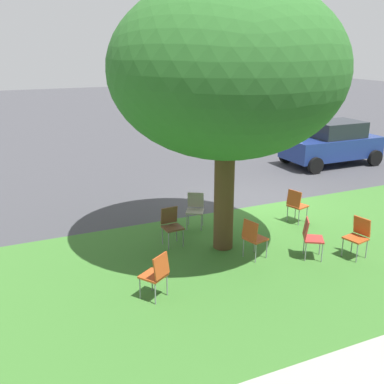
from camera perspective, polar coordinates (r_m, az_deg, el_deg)
name	(u,v)px	position (r m, az deg, el deg)	size (l,w,h in m)	color
ground	(256,203)	(13.21, 8.04, -1.42)	(80.00, 80.00, 0.00)	#424247
grass_verge	(330,246)	(10.84, 17.03, -6.50)	(48.00, 6.00, 0.01)	#3D752D
street_tree	(227,71)	(9.39, 4.43, 15.02)	(4.82, 4.82, 5.67)	brown
chair_0	(253,236)	(9.67, 7.75, -5.54)	(0.51, 0.51, 0.88)	#C64C1E
chair_1	(156,273)	(8.15, -4.51, -10.13)	(0.58, 0.58, 0.88)	#C64C1E
chair_2	(171,223)	(10.25, -2.65, -3.99)	(0.44, 0.45, 0.88)	brown
chair_3	(310,235)	(9.94, 14.75, -5.33)	(0.58, 0.57, 0.88)	#B7332D
chair_4	(195,207)	(11.23, 0.41, -1.96)	(0.57, 0.57, 0.88)	#ADA393
chair_5	(296,204)	(11.81, 13.04, -1.43)	(0.52, 0.52, 0.88)	#C64C1E
chair_6	(358,234)	(10.30, 20.26, -5.04)	(0.50, 0.49, 0.88)	#C64C1E
parked_car	(332,143)	(18.04, 17.32, 5.96)	(3.70, 1.92, 1.65)	navy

